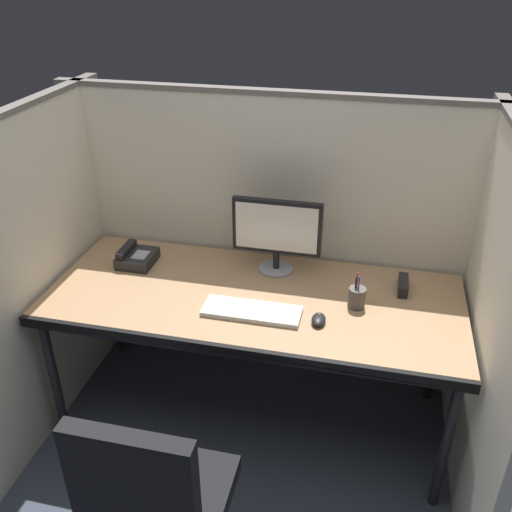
% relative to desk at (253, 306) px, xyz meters
% --- Properties ---
extents(ground_plane, '(8.00, 8.00, 0.00)m').
position_rel_desk_xyz_m(ground_plane, '(0.00, -0.29, -0.69)').
color(ground_plane, '#383F4C').
extents(cubicle_partition_rear, '(2.21, 0.06, 1.57)m').
position_rel_desk_xyz_m(cubicle_partition_rear, '(0.00, 0.46, 0.10)').
color(cubicle_partition_rear, beige).
rests_on(cubicle_partition_rear, ground).
extents(cubicle_partition_left, '(0.06, 1.41, 1.57)m').
position_rel_desk_xyz_m(cubicle_partition_left, '(-0.99, -0.09, 0.10)').
color(cubicle_partition_left, beige).
rests_on(cubicle_partition_left, ground).
extents(cubicle_partition_right, '(0.06, 1.41, 1.57)m').
position_rel_desk_xyz_m(cubicle_partition_right, '(0.99, -0.09, 0.10)').
color(cubicle_partition_right, beige).
rests_on(cubicle_partition_right, ground).
extents(desk, '(1.90, 0.80, 0.74)m').
position_rel_desk_xyz_m(desk, '(0.00, 0.00, 0.00)').
color(desk, '#997551').
rests_on(desk, ground).
extents(monitor_center, '(0.43, 0.17, 0.37)m').
position_rel_desk_xyz_m(monitor_center, '(0.06, 0.26, 0.27)').
color(monitor_center, gray).
rests_on(monitor_center, desk).
extents(keyboard_main, '(0.43, 0.15, 0.02)m').
position_rel_desk_xyz_m(keyboard_main, '(0.03, -0.13, 0.06)').
color(keyboard_main, silver).
rests_on(keyboard_main, desk).
extents(computer_mouse, '(0.06, 0.10, 0.04)m').
position_rel_desk_xyz_m(computer_mouse, '(0.32, -0.13, 0.07)').
color(computer_mouse, black).
rests_on(computer_mouse, desk).
extents(desk_phone, '(0.17, 0.19, 0.09)m').
position_rel_desk_xyz_m(desk_phone, '(-0.64, 0.17, 0.08)').
color(desk_phone, black).
rests_on(desk_phone, desk).
extents(red_stapler, '(0.04, 0.15, 0.06)m').
position_rel_desk_xyz_m(red_stapler, '(0.67, 0.21, 0.08)').
color(red_stapler, black).
rests_on(red_stapler, desk).
extents(pen_cup, '(0.08, 0.08, 0.17)m').
position_rel_desk_xyz_m(pen_cup, '(0.47, 0.03, 0.10)').
color(pen_cup, '#4C4742').
rests_on(pen_cup, desk).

